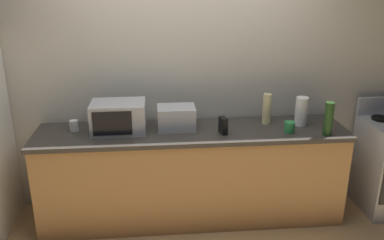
% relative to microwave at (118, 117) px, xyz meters
% --- Properties ---
extents(ground_plane, '(8.00, 8.00, 0.00)m').
position_rel_microwave_xyz_m(ground_plane, '(0.66, -0.45, -1.04)').
color(ground_plane, tan).
extents(back_wall, '(6.40, 0.10, 2.70)m').
position_rel_microwave_xyz_m(back_wall, '(0.66, 0.36, 0.31)').
color(back_wall, beige).
rests_on(back_wall, ground_plane).
extents(counter_run, '(2.84, 0.64, 0.90)m').
position_rel_microwave_xyz_m(counter_run, '(0.66, -0.05, -0.58)').
color(counter_run, '#B27F4C').
rests_on(counter_run, ground_plane).
extents(microwave, '(0.48, 0.35, 0.27)m').
position_rel_microwave_xyz_m(microwave, '(0.00, 0.00, 0.00)').
color(microwave, '#B7BABF').
rests_on(microwave, counter_run).
extents(toaster_oven, '(0.34, 0.26, 0.21)m').
position_rel_microwave_xyz_m(toaster_oven, '(0.52, 0.01, -0.03)').
color(toaster_oven, '#B7BABF').
rests_on(toaster_oven, counter_run).
extents(paper_towel_roll, '(0.12, 0.12, 0.27)m').
position_rel_microwave_xyz_m(paper_towel_roll, '(1.69, 0.00, 0.00)').
color(paper_towel_roll, white).
rests_on(paper_towel_roll, counter_run).
extents(cordless_phone, '(0.07, 0.12, 0.15)m').
position_rel_microwave_xyz_m(cordless_phone, '(0.93, -0.15, -0.06)').
color(cordless_phone, black).
rests_on(cordless_phone, counter_run).
extents(bottle_hand_soap, '(0.08, 0.08, 0.29)m').
position_rel_microwave_xyz_m(bottle_hand_soap, '(1.38, 0.07, 0.01)').
color(bottle_hand_soap, beige).
rests_on(bottle_hand_soap, counter_run).
extents(bottle_wine, '(0.08, 0.08, 0.30)m').
position_rel_microwave_xyz_m(bottle_wine, '(1.84, -0.27, 0.01)').
color(bottle_wine, '#1E3F19').
rests_on(bottle_wine, counter_run).
extents(mug_white, '(0.08, 0.08, 0.10)m').
position_rel_microwave_xyz_m(mug_white, '(-0.40, 0.03, -0.08)').
color(mug_white, white).
rests_on(mug_white, counter_run).
extents(mug_green, '(0.10, 0.10, 0.10)m').
position_rel_microwave_xyz_m(mug_green, '(1.52, -0.18, -0.08)').
color(mug_green, '#2D8C47').
rests_on(mug_green, counter_run).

